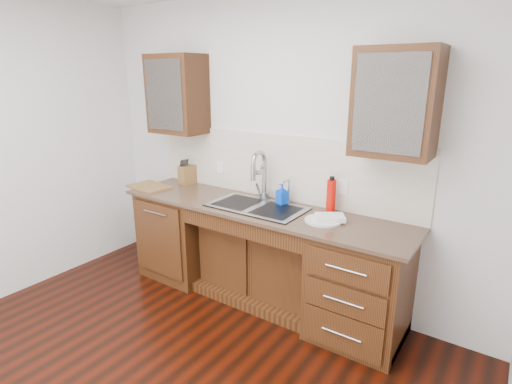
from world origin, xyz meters
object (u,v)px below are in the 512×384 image
Objects in this scene: knife_block at (187,175)px; water_bottle at (331,197)px; soap_bottle at (282,194)px; plate at (323,220)px; cutting_board at (149,187)px.

water_bottle is at bearing 8.35° from knife_block.
plate is (0.48, -0.18, -0.09)m from soap_bottle.
plate is 1.68m from knife_block.
water_bottle is at bearing 100.03° from plate.
plate is at bearing -79.97° from water_bottle.
knife_block is at bearing 179.32° from water_bottle.
plate is (0.04, -0.22, -0.13)m from water_bottle.
knife_block is 0.41m from cutting_board.
soap_bottle is at bearing 159.18° from plate.
cutting_board is at bearing -147.59° from soap_bottle.
cutting_board reaches higher than plate.
plate is at bearing 3.15° from cutting_board.
water_bottle reaches higher than knife_block.
water_bottle is at bearing 25.20° from soap_bottle.
knife_block reaches higher than soap_bottle.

